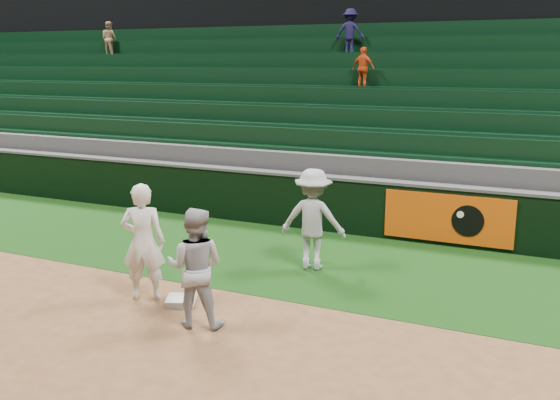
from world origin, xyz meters
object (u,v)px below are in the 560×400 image
object	(u,v)px
baserunner	(195,267)
base_coach	(313,219)
first_baseman	(143,242)
first_base	(181,301)

from	to	relation	value
baserunner	base_coach	world-z (taller)	base_coach
first_baseman	baserunner	distance (m)	1.39
first_base	base_coach	xyz separation A→B (m)	(1.25, 2.46, 0.88)
first_baseman	base_coach	bearing A→B (deg)	-151.59
base_coach	baserunner	bearing A→B (deg)	70.56
first_base	base_coach	bearing A→B (deg)	63.11
first_base	baserunner	size ratio (longest dim) A/B	0.26
base_coach	first_base	bearing A→B (deg)	54.62
first_base	first_baseman	size ratio (longest dim) A/B	0.23
first_baseman	baserunner	size ratio (longest dim) A/B	1.09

